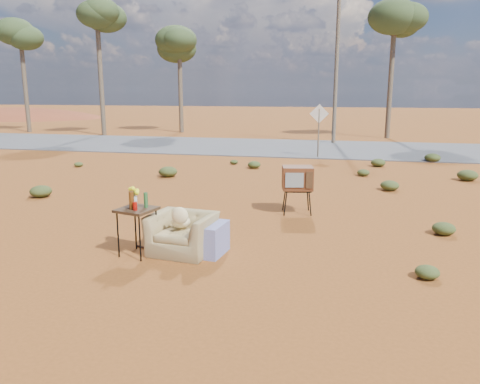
# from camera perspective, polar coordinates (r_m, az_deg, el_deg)

# --- Properties ---
(ground) EXTENTS (140.00, 140.00, 0.00)m
(ground) POSITION_cam_1_polar(r_m,az_deg,el_deg) (8.45, -5.53, -6.79)
(ground) COLOR brown
(ground) RESTS_ON ground
(highway) EXTENTS (140.00, 7.00, 0.04)m
(highway) POSITION_cam_1_polar(r_m,az_deg,el_deg) (22.89, 6.10, 5.42)
(highway) COLOR #565659
(highway) RESTS_ON ground
(dirt_mound) EXTENTS (26.00, 18.00, 2.00)m
(dirt_mound) POSITION_cam_1_polar(r_m,az_deg,el_deg) (52.85, -25.81, 8.16)
(dirt_mound) COLOR brown
(dirt_mound) RESTS_ON ground
(armchair) EXTENTS (1.32, 0.81, 0.92)m
(armchair) POSITION_cam_1_polar(r_m,az_deg,el_deg) (8.09, -6.41, -4.49)
(armchair) COLOR #9A8454
(armchair) RESTS_ON ground
(tv_unit) EXTENTS (0.76, 0.65, 1.08)m
(tv_unit) POSITION_cam_1_polar(r_m,az_deg,el_deg) (10.62, 7.02, 1.62)
(tv_unit) COLOR black
(tv_unit) RESTS_ON ground
(side_table) EXTENTS (0.69, 0.69, 1.14)m
(side_table) POSITION_cam_1_polar(r_m,az_deg,el_deg) (8.07, -12.58, -1.69)
(side_table) COLOR #3B2715
(side_table) RESTS_ON ground
(rusty_bar) EXTENTS (1.22, 0.52, 0.03)m
(rusty_bar) POSITION_cam_1_polar(r_m,az_deg,el_deg) (8.23, -9.25, -7.32)
(rusty_bar) COLOR #4E2714
(rusty_bar) RESTS_ON ground
(road_sign) EXTENTS (0.78, 0.06, 2.19)m
(road_sign) POSITION_cam_1_polar(r_m,az_deg,el_deg) (19.65, 9.60, 8.52)
(road_sign) COLOR brown
(road_sign) RESTS_ON ground
(eucalyptus_far_left) EXTENTS (3.20, 3.20, 7.10)m
(eucalyptus_far_left) POSITION_cam_1_polar(r_m,az_deg,el_deg) (34.52, -25.18, 16.53)
(eucalyptus_far_left) COLOR brown
(eucalyptus_far_left) RESTS_ON ground
(eucalyptus_left) EXTENTS (3.20, 3.20, 8.10)m
(eucalyptus_left) POSITION_cam_1_polar(r_m,az_deg,el_deg) (30.57, -17.04, 19.67)
(eucalyptus_left) COLOR brown
(eucalyptus_left) RESTS_ON ground
(eucalyptus_near_left) EXTENTS (3.20, 3.20, 6.60)m
(eucalyptus_near_left) POSITION_cam_1_polar(r_m,az_deg,el_deg) (31.51, -7.41, 17.17)
(eucalyptus_near_left) COLOR brown
(eucalyptus_near_left) RESTS_ON ground
(eucalyptus_center) EXTENTS (3.20, 3.20, 7.60)m
(eucalyptus_center) POSITION_cam_1_polar(r_m,az_deg,el_deg) (28.93, 18.33, 19.06)
(eucalyptus_center) COLOR brown
(eucalyptus_center) RESTS_ON ground
(utility_pole_center) EXTENTS (1.40, 0.20, 8.00)m
(utility_pole_center) POSITION_cam_1_polar(r_m,az_deg,el_deg) (25.13, 11.70, 15.28)
(utility_pole_center) COLOR brown
(utility_pole_center) RESTS_ON ground
(scrub_patch) EXTENTS (17.49, 8.07, 0.33)m
(scrub_patch) POSITION_cam_1_polar(r_m,az_deg,el_deg) (12.72, -2.99, 0.44)
(scrub_patch) COLOR #3F4D21
(scrub_patch) RESTS_ON ground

